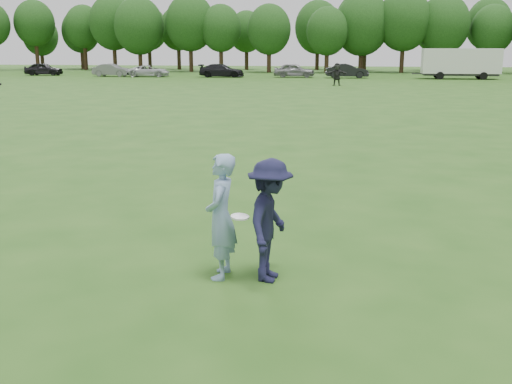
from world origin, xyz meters
TOP-DOWN VIEW (x-y plane):
  - ground at (0.00, 0.00)m, footprint 200.00×200.00m
  - thrower at (0.06, -0.02)m, footprint 0.47×0.70m
  - defender at (0.79, -0.01)m, footprint 0.83×1.27m
  - player_far_d at (0.49, 46.38)m, footprint 1.85×0.62m
  - car_a at (-34.92, 60.08)m, footprint 4.58×2.21m
  - car_b at (-25.73, 58.72)m, footprint 4.45×1.71m
  - car_c at (-21.22, 58.72)m, footprint 4.86×2.62m
  - car_d at (-12.83, 59.22)m, footprint 5.14×2.20m
  - car_e at (-4.65, 60.09)m, footprint 4.61×1.95m
  - car_f at (1.22, 59.59)m, footprint 4.85×2.17m
  - disc_in_play at (0.38, -0.21)m, footprint 0.30×0.30m
  - cargo_trailer at (13.20, 59.40)m, footprint 9.00×2.75m
  - treeline at (2.81, 76.90)m, footprint 130.35×18.39m

SIDE VIEW (x-z plane):
  - ground at x=0.00m, z-range 0.00..0.00m
  - car_c at x=-21.22m, z-range 0.00..1.30m
  - car_b at x=-25.73m, z-range 0.00..1.45m
  - car_d at x=-12.83m, z-range 0.00..1.48m
  - car_a at x=-34.92m, z-range 0.00..1.51m
  - car_f at x=1.22m, z-range 0.00..1.55m
  - car_e at x=-4.65m, z-range 0.00..1.56m
  - defender at x=0.79m, z-range 0.00..1.84m
  - thrower at x=0.06m, z-range 0.00..1.90m
  - player_far_d at x=0.49m, z-range 0.00..1.99m
  - disc_in_play at x=0.38m, z-range 0.99..1.05m
  - cargo_trailer at x=13.20m, z-range 0.18..3.38m
  - treeline at x=2.81m, z-range 0.39..12.13m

